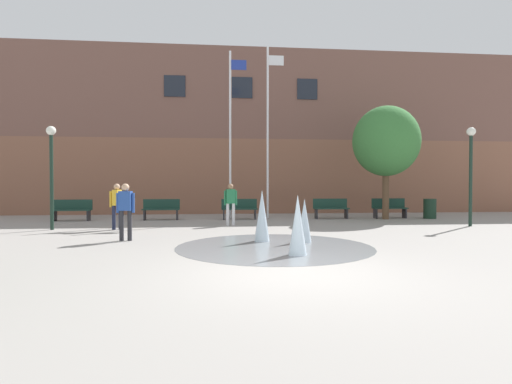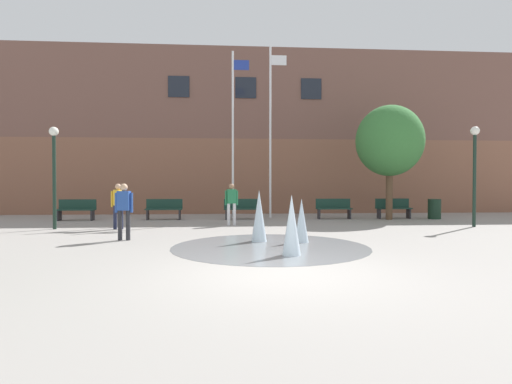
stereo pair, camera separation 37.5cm
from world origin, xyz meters
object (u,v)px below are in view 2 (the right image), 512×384
object	(u,v)px
teen_by_trashcan	(124,207)
street_tree_near_building	(390,141)
park_bench_far_left	(76,209)
flagpole_left	(233,130)
lamp_post_left_lane	(54,162)
lamp_post_right_lane	(475,161)
adult_watching	(118,202)
park_bench_left_of_flagpoles	(164,209)
trash_can	(434,209)
park_bench_under_left_flagpole	(242,209)
park_bench_center	(334,208)
adult_near_bench	(231,201)
flagpole_right	(271,127)
park_bench_far_right	(393,208)

from	to	relation	value
teen_by_trashcan	street_tree_near_building	xyz separation A→B (m)	(10.06, 5.86, 2.55)
park_bench_far_left	flagpole_left	distance (m)	7.75
lamp_post_left_lane	lamp_post_right_lane	world-z (taller)	lamp_post_right_lane
adult_watching	flagpole_left	world-z (taller)	flagpole_left
park_bench_left_of_flagpoles	lamp_post_right_lane	bearing A→B (deg)	-17.78
park_bench_far_left	adult_watching	world-z (taller)	adult_watching
trash_can	lamp_post_left_lane	bearing A→B (deg)	-168.86
park_bench_far_left	park_bench_under_left_flagpole	bearing A→B (deg)	0.46
park_bench_far_left	lamp_post_left_lane	world-z (taller)	lamp_post_left_lane
trash_can	adult_watching	bearing A→B (deg)	-166.36
park_bench_center	lamp_post_left_lane	size ratio (longest dim) A/B	0.45
lamp_post_right_lane	adult_watching	bearing A→B (deg)	179.54
adult_near_bench	flagpole_right	xyz separation A→B (m)	(1.86, 3.20, 3.28)
teen_by_trashcan	trash_can	bearing A→B (deg)	33.81
park_bench_left_of_flagpoles	adult_watching	bearing A→B (deg)	-104.93
adult_watching	flagpole_right	size ratio (longest dim) A/B	0.20
adult_watching	lamp_post_right_lane	world-z (taller)	lamp_post_right_lane
adult_near_bench	lamp_post_right_lane	distance (m)	9.14
park_bench_left_of_flagpoles	lamp_post_left_lane	world-z (taller)	lamp_post_left_lane
park_bench_far_right	adult_near_bench	bearing A→B (deg)	-160.83
teen_by_trashcan	park_bench_center	bearing A→B (deg)	47.41
park_bench_far_left	park_bench_center	size ratio (longest dim) A/B	1.00
park_bench_far_left	lamp_post_left_lane	bearing A→B (deg)	-81.37
adult_near_bench	park_bench_center	bearing A→B (deg)	15.30
teen_by_trashcan	adult_watching	xyz separation A→B (m)	(-0.92, 2.82, 0.00)
flagpole_left	flagpole_right	distance (m)	1.74
park_bench_far_right	lamp_post_left_lane	bearing A→B (deg)	-165.80
park_bench_center	adult_near_bench	size ratio (longest dim) A/B	1.01
park_bench_left_of_flagpoles	park_bench_under_left_flagpole	bearing A→B (deg)	-1.07
flagpole_right	lamp_post_left_lane	world-z (taller)	flagpole_right
adult_near_bench	flagpole_right	world-z (taller)	flagpole_right
park_bench_far_left	adult_near_bench	xyz separation A→B (m)	(6.70, -2.57, 0.45)
adult_near_bench	trash_can	bearing A→B (deg)	-0.30
park_bench_left_of_flagpoles	park_bench_under_left_flagpole	world-z (taller)	same
park_bench_far_right	flagpole_right	world-z (taller)	flagpole_right
flagpole_left	lamp_post_left_lane	bearing A→B (deg)	-147.21
park_bench_far_left	adult_near_bench	world-z (taller)	adult_near_bench
park_bench_left_of_flagpoles	lamp_post_right_lane	world-z (taller)	lamp_post_right_lane
adult_watching	trash_can	distance (m)	13.53
park_bench_center	park_bench_left_of_flagpoles	bearing A→B (deg)	179.11
adult_near_bench	park_bench_far_right	bearing A→B (deg)	5.60
park_bench_far_left	park_bench_far_right	xyz separation A→B (m)	(14.15, 0.02, 0.00)
lamp_post_right_lane	street_tree_near_building	xyz separation A→B (m)	(-1.92, 3.14, 1.05)
flagpole_left	trash_can	bearing A→B (deg)	-6.53
flagpole_right	teen_by_trashcan	bearing A→B (deg)	-124.82
trash_can	park_bench_under_left_flagpole	bearing A→B (deg)	176.97
park_bench_far_left	park_bench_under_left_flagpole	distance (m)	7.19
park_bench_left_of_flagpoles	adult_watching	xyz separation A→B (m)	(-0.99, -3.71, 0.45)
park_bench_far_right	flagpole_left	bearing A→B (deg)	175.23
lamp_post_right_lane	flagpole_left	bearing A→B (deg)	153.84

